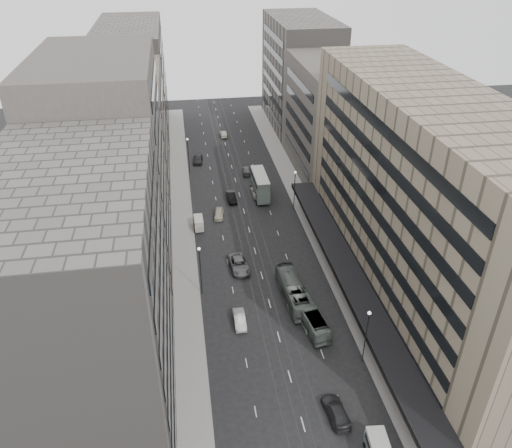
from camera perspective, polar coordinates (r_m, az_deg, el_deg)
ground at (r=68.81m, az=2.78°, el=-13.32°), size 220.00×220.00×0.00m
sidewalk_right at (r=100.67m, az=5.29°, el=2.46°), size 4.00×125.00×0.15m
sidewalk_left at (r=98.05m, az=-8.47°, el=1.40°), size 4.00×125.00×0.15m
department_store at (r=72.64m, az=18.64°, el=2.18°), size 19.20×60.00×30.00m
building_right_mid at (r=111.10m, az=8.67°, el=11.79°), size 15.00×28.00×24.00m
building_right_far at (r=138.21m, az=5.08°, el=16.71°), size 15.00×32.00×28.00m
building_left_a at (r=52.99m, az=-18.68°, el=-9.58°), size 15.00×28.00×30.00m
building_left_b at (r=74.60m, az=-16.37°, el=5.13°), size 15.00×26.00×34.00m
building_left_c at (r=101.05m, az=-14.61°, el=9.46°), size 15.00×28.00×25.00m
building_left_d at (r=131.90m, az=-13.77°, el=15.27°), size 15.00×38.00×28.00m
lamp_right_near at (r=64.12m, az=12.53°, el=-11.85°), size 0.44×0.44×8.32m
lamp_right_far at (r=95.64m, az=4.44°, el=4.35°), size 0.44×0.44×8.32m
lamp_left_near at (r=73.75m, az=-6.40°, el=-4.70°), size 0.44×0.44×8.32m
lamp_left_far at (r=111.55m, az=-7.75°, el=8.20°), size 0.44×0.44×8.32m
bus_near at (r=70.84m, az=6.10°, el=-10.34°), size 3.76×10.51×2.86m
bus_far at (r=74.50m, az=4.23°, el=-7.65°), size 3.23×11.52×3.18m
double_decker at (r=101.48m, az=0.47°, el=4.52°), size 2.85×9.15×4.99m
panel_van at (r=91.65m, az=-6.57°, el=0.12°), size 1.83×3.62×2.26m
sedan_1 at (r=70.91m, az=-1.88°, el=-10.85°), size 1.57×4.46×1.47m
sedan_2 at (r=80.92m, az=-1.95°, el=-4.65°), size 3.37×6.38×1.71m
sedan_3 at (r=61.02m, az=9.14°, el=-20.36°), size 2.57×5.48×1.55m
sedan_4 at (r=95.24m, az=-4.26°, el=1.18°), size 2.33×4.54×1.48m
sedan_5 at (r=100.98m, az=-2.83°, el=3.13°), size 1.93×4.94×1.60m
sedan_6 at (r=103.02m, az=0.14°, el=3.73°), size 2.49×5.29×1.46m
sedan_7 at (r=112.44m, az=-1.09°, el=6.15°), size 2.27×4.75×1.33m
sedan_8 at (r=118.51m, az=-6.64°, el=7.39°), size 2.58×5.20×1.70m
sedan_9 at (r=133.45m, az=-3.75°, el=10.23°), size 1.54×4.22×1.38m
pedestrian at (r=65.75m, az=14.81°, el=-15.96°), size 0.80×0.74×1.84m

